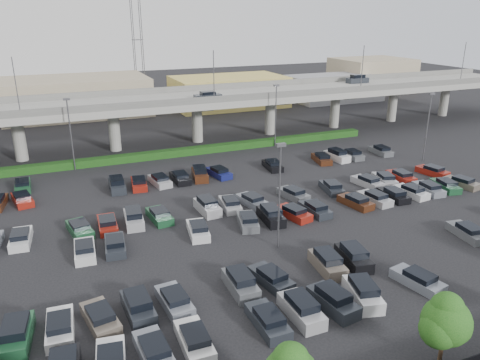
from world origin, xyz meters
The scene contains 8 objects.
ground centered at (0.00, 0.00, 0.00)m, with size 280.00×280.00×0.00m, color black.
overpass centered at (-0.18, 31.99, 6.97)m, with size 150.00×13.00×15.80m.
hedge centered at (0.00, 25.00, 0.55)m, with size 66.00×1.60×1.10m, color #103710.
tree_row centered at (0.70, -26.53, 3.52)m, with size 65.07×3.66×5.94m.
parked_cars centered at (-1.78, -3.77, 0.61)m, with size 63.15×41.65×1.67m.
light_poles centered at (-4.13, 2.00, 6.24)m, with size 66.90×48.38×10.30m.
distant_buildings centered at (12.38, 61.81, 3.74)m, with size 138.00×24.00×9.00m.
comm_tower centered at (4.00, 74.00, 15.61)m, with size 2.40×2.40×30.00m.
Camera 1 is at (-19.04, -43.55, 21.29)m, focal length 35.00 mm.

